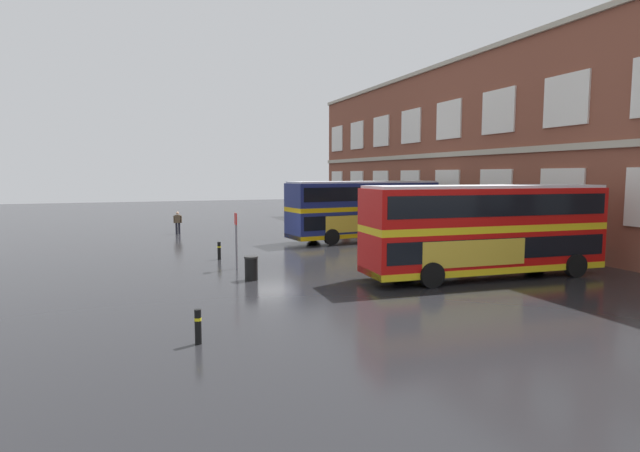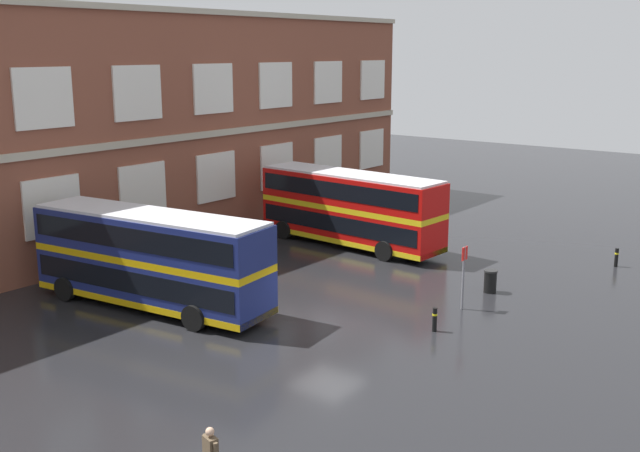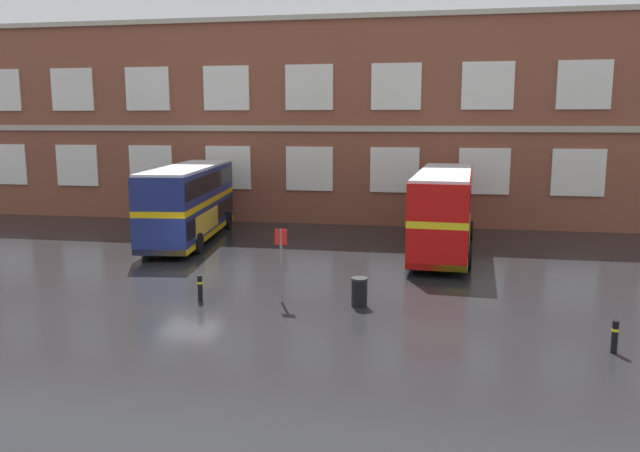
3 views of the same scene
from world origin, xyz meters
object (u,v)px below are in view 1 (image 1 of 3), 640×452
(double_decker_middle, at_px, (485,229))
(waiting_passenger, at_px, (178,222))
(safety_bollard_west, at_px, (198,326))
(safety_bollard_east, at_px, (219,250))
(double_decker_near, at_px, (364,209))
(bus_stand_flag, at_px, (236,235))
(station_litter_bin, at_px, (251,268))

(double_decker_middle, bearing_deg, waiting_passenger, -152.54)
(safety_bollard_west, relative_size, safety_bollard_east, 1.00)
(double_decker_near, distance_m, bus_stand_flag, 13.04)
(double_decker_middle, relative_size, waiting_passenger, 6.55)
(safety_bollard_west, bearing_deg, waiting_passenger, 176.20)
(double_decker_middle, relative_size, bus_stand_flag, 4.12)
(double_decker_near, xyz_separation_m, safety_bollard_west, (18.22, -13.60, -1.66))
(bus_stand_flag, relative_size, safety_bollard_west, 2.84)
(double_decker_near, height_order, safety_bollard_east, double_decker_near)
(waiting_passenger, relative_size, station_litter_bin, 1.65)
(bus_stand_flag, relative_size, station_litter_bin, 2.62)
(station_litter_bin, bearing_deg, bus_stand_flag, -178.46)
(double_decker_near, height_order, waiting_passenger, double_decker_near)
(safety_bollard_west, xyz_separation_m, safety_bollard_east, (-13.45, 2.77, 0.00))
(double_decker_near, height_order, bus_stand_flag, double_decker_near)
(double_decker_middle, distance_m, waiting_passenger, 24.45)
(waiting_passenger, bearing_deg, station_litter_bin, 4.42)
(double_decker_middle, relative_size, station_litter_bin, 10.81)
(safety_bollard_west, distance_m, safety_bollard_east, 13.73)
(bus_stand_flag, distance_m, station_litter_bin, 3.03)
(double_decker_middle, relative_size, safety_bollard_west, 11.72)
(station_litter_bin, relative_size, safety_bollard_east, 1.08)
(double_decker_middle, distance_m, bus_stand_flag, 11.46)
(double_decker_near, height_order, safety_bollard_west, double_decker_near)
(safety_bollard_east, bearing_deg, double_decker_middle, 49.50)
(station_litter_bin, bearing_deg, waiting_passenger, -175.58)
(bus_stand_flag, bearing_deg, safety_bollard_east, -173.30)
(waiting_passenger, bearing_deg, bus_stand_flag, 4.93)
(waiting_passenger, distance_m, bus_stand_flag, 15.96)
(double_decker_middle, bearing_deg, safety_bollard_west, -70.12)
(double_decker_middle, bearing_deg, station_litter_bin, -106.77)
(waiting_passenger, height_order, safety_bollard_east, waiting_passenger)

